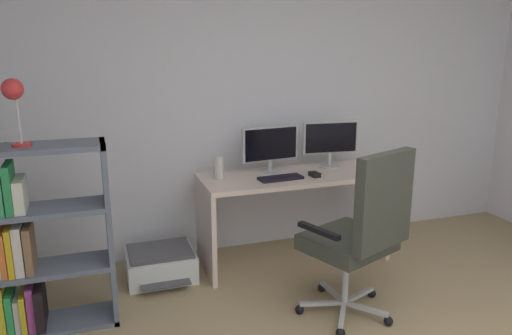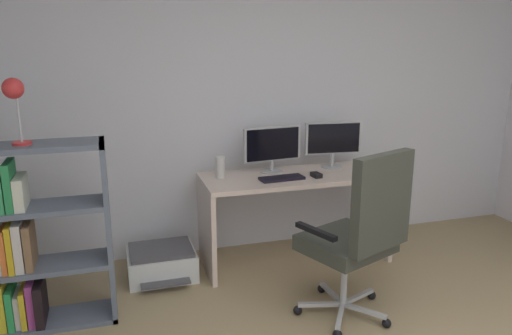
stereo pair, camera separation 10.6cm
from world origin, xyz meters
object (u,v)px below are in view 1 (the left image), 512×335
Objects in this scene: desktop_speaker at (219,167)px; desk at (294,197)px; office_chair at (362,229)px; bookshelf at (20,248)px; desk_lamp at (14,95)px; keyboard at (281,178)px; computer_mouse at (315,174)px; monitor_main at (270,146)px; printer at (161,264)px; monitor_secondary at (330,140)px.

desk is at bearing -7.45° from desktop_speaker.
bookshelf reaches higher than office_chair.
desk_lamp reaches higher than desktop_speaker.
keyboard is 0.88× the size of desk_lamp.
desk is at bearing 131.24° from computer_mouse.
desk is at bearing -37.92° from monitor_main.
desk_lamp is at bearing -151.43° from printer.
desk_lamp is at bearing -162.49° from monitor_main.
desktop_speaker is 1.53m from desk_lamp.
desk_lamp is at bearing -167.47° from desk.
desktop_speaker is 0.44× the size of desk_lamp.
office_chair is 2.08m from bookshelf.
computer_mouse is (0.12, -0.12, 0.21)m from desk.
monitor_main is 0.95× the size of printer.
desk_lamp is at bearing -173.26° from keyboard.
office_chair is 2.24× the size of printer.
bookshelf reaches higher than desktop_speaker.
bookshelf is at bearing -153.36° from printer.
office_chair is (0.20, -1.09, -0.32)m from monitor_main.
office_chair reaches higher than keyboard.
keyboard is 0.48m from desktop_speaker.
desk_lamp is (-2.27, -0.55, 0.50)m from monitor_secondary.
desktop_speaker reaches higher than computer_mouse.
computer_mouse is at bearing -6.23° from keyboard.
bookshelf is at bearing -176.68° from computer_mouse.
desk is 0.66m from desktop_speaker.
printer is (0.88, 0.44, -0.44)m from bookshelf.
computer_mouse is 1.37m from printer.
computer_mouse is at bearing -15.08° from desktop_speaker.
bookshelf is at bearing -167.90° from desk.
monitor_secondary is 2.43m from bookshelf.
desk is 1.32× the size of office_chair.
office_chair reaches higher than monitor_secondary.
desk_lamp reaches higher than monitor_main.
monitor_main is at bearing 6.24° from desktop_speaker.
bookshelf is (-1.81, -0.32, -0.19)m from keyboard.
monitor_secondary is at bearing 4.10° from printer.
monitor_secondary reaches higher than monitor_main.
keyboard is 0.29× the size of bookshelf.
desktop_speaker is 0.34× the size of printer.
desktop_speaker reaches higher than printer.
desktop_speaker is (-0.72, 0.19, 0.07)m from computer_mouse.
printer is at bearing 138.65° from office_chair.
computer_mouse is at bearing -43.74° from desk.
monitor_secondary is at bearing 2.82° from desktop_speaker.
keyboard reaches higher than printer.
computer_mouse is 0.09× the size of office_chair.
monitor_secondary is 1.23× the size of desk_lamp.
office_chair is at bearing -100.17° from computer_mouse.
office_chair is at bearing -58.55° from desktop_speaker.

